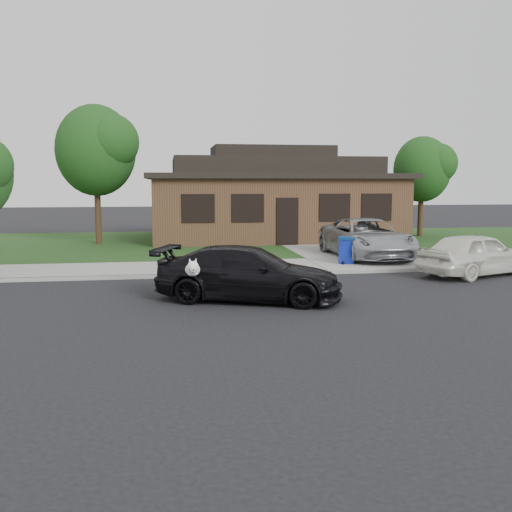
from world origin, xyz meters
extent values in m
plane|color=black|center=(0.00, 0.00, 0.00)|extent=(120.00, 120.00, 0.00)
cube|color=gray|center=(0.00, 5.00, 0.06)|extent=(60.00, 3.00, 0.12)
cube|color=gray|center=(0.00, 3.50, 0.06)|extent=(60.00, 0.12, 0.12)
cube|color=#193814|center=(0.00, 13.00, 0.07)|extent=(60.00, 13.00, 0.13)
cube|color=gray|center=(6.00, 10.00, 0.07)|extent=(4.50, 13.00, 0.14)
imported|color=black|center=(0.63, -0.22, 0.68)|extent=(5.02, 3.34, 1.35)
ellipsoid|color=white|center=(-0.80, -1.02, 0.93)|extent=(0.34, 0.40, 0.30)
sphere|color=white|center=(-0.80, -1.25, 1.03)|extent=(0.26, 0.26, 0.26)
cube|color=white|center=(-0.80, -1.38, 0.98)|extent=(0.09, 0.12, 0.08)
sphere|color=black|center=(-0.80, -1.44, 0.98)|extent=(0.04, 0.04, 0.04)
cone|color=white|center=(-0.87, -1.20, 1.16)|extent=(0.11, 0.11, 0.14)
cone|color=white|center=(-0.74, -1.20, 1.16)|extent=(0.11, 0.11, 0.14)
imported|color=#A9ABB0|center=(6.06, 6.37, 0.87)|extent=(2.53, 5.30, 1.46)
imported|color=white|center=(8.30, 2.44, 0.69)|extent=(4.36, 2.95, 1.38)
cube|color=navy|center=(4.81, 4.86, 0.55)|extent=(0.64, 0.64, 0.85)
cube|color=navy|center=(4.81, 4.86, 1.02)|extent=(0.69, 0.69, 0.09)
cylinder|color=black|center=(4.62, 4.60, 0.19)|extent=(0.08, 0.14, 0.13)
cylinder|color=black|center=(5.00, 4.60, 0.19)|extent=(0.08, 0.14, 0.13)
cube|color=#422B1C|center=(4.00, 15.00, 1.63)|extent=(12.00, 8.00, 3.00)
cube|color=black|center=(4.00, 15.00, 3.25)|extent=(12.60, 8.60, 0.25)
cube|color=black|center=(4.00, 15.00, 3.78)|extent=(10.00, 6.50, 0.80)
cube|color=black|center=(4.00, 15.00, 4.48)|extent=(6.00, 3.50, 0.60)
cube|color=black|center=(4.00, 10.97, 1.23)|extent=(1.00, 0.06, 2.10)
cube|color=black|center=(0.00, 10.97, 1.83)|extent=(1.30, 0.05, 1.10)
cube|color=black|center=(2.20, 10.97, 1.83)|extent=(1.30, 0.05, 1.10)
cube|color=black|center=(6.20, 10.97, 1.83)|extent=(1.30, 0.05, 1.10)
cube|color=black|center=(8.20, 10.97, 1.83)|extent=(1.30, 0.05, 1.10)
cylinder|color=#332114|center=(-4.50, 13.00, 1.37)|extent=(0.28, 0.28, 2.48)
ellipsoid|color=#143811|center=(-4.50, 13.00, 4.41)|extent=(3.60, 3.60, 4.14)
sphere|color=#26591E|center=(-3.78, 12.46, 4.77)|extent=(2.52, 2.52, 2.52)
cylinder|color=#332114|center=(12.00, 14.50, 1.14)|extent=(0.28, 0.28, 2.03)
ellipsoid|color=#143811|center=(12.00, 14.50, 3.65)|extent=(3.00, 3.00, 3.45)
sphere|color=#26591E|center=(12.60, 14.05, 3.95)|extent=(2.10, 2.10, 2.10)
camera|label=1|loc=(-1.37, -14.15, 2.91)|focal=40.00mm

